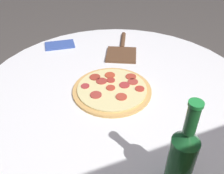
# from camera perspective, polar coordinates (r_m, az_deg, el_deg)

# --- Properties ---
(table) EXTENTS (1.09, 1.09, 0.73)m
(table) POSITION_cam_1_polar(r_m,az_deg,el_deg) (1.09, 1.19, -7.51)
(table) COLOR white
(table) RESTS_ON ground_plane
(pizza) EXTENTS (0.30, 0.30, 0.02)m
(pizza) POSITION_cam_1_polar(r_m,az_deg,el_deg) (0.95, 0.01, -0.54)
(pizza) COLOR tan
(pizza) RESTS_ON table
(beer_bottle) EXTENTS (0.06, 0.06, 0.28)m
(beer_bottle) POSITION_cam_1_polar(r_m,az_deg,el_deg) (0.62, 15.57, -15.62)
(beer_bottle) COLOR #195628
(beer_bottle) RESTS_ON table
(pizza_paddle) EXTENTS (0.21, 0.30, 0.02)m
(pizza_paddle) POSITION_cam_1_polar(r_m,az_deg,el_deg) (1.21, 2.25, 8.25)
(pizza_paddle) COLOR brown
(pizza_paddle) RESTS_ON table
(napkin) EXTENTS (0.15, 0.11, 0.01)m
(napkin) POSITION_cam_1_polar(r_m,az_deg,el_deg) (1.29, -11.85, 9.38)
(napkin) COLOR #334C99
(napkin) RESTS_ON table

